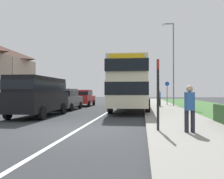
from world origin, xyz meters
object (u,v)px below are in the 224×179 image
at_px(cycle_route_sign, 167,92).
at_px(parked_car_grey, 65,98).
at_px(pedestrian_walking_away, 159,97).
at_px(double_decker_bus, 131,83).
at_px(parked_car_red, 83,97).
at_px(bus_stop_sign, 158,90).
at_px(street_lamp_mid, 172,59).
at_px(parked_van_black, 38,93).
at_px(pedestrian_at_stop, 190,106).

bearing_deg(cycle_route_sign, parked_car_grey, -142.05).
xyz_separation_m(parked_car_grey, pedestrian_walking_away, (7.73, 4.09, 0.05)).
bearing_deg(parked_car_grey, double_decker_bus, 2.59).
distance_m(parked_car_grey, pedestrian_walking_away, 8.74).
relative_size(parked_car_grey, parked_car_red, 1.11).
relative_size(parked_car_red, bus_stop_sign, 1.53).
height_order(parked_car_grey, street_lamp_mid, street_lamp_mid).
bearing_deg(street_lamp_mid, double_decker_bus, -127.53).
height_order(parked_van_black, bus_stop_sign, bus_stop_sign).
distance_m(double_decker_bus, pedestrian_at_stop, 11.51).
height_order(pedestrian_at_stop, cycle_route_sign, cycle_route_sign).
height_order(parked_car_grey, bus_stop_sign, bus_stop_sign).
bearing_deg(pedestrian_at_stop, parked_car_grey, 125.27).
height_order(pedestrian_at_stop, pedestrian_walking_away, same).
relative_size(pedestrian_walking_away, bus_stop_sign, 0.64).
distance_m(double_decker_bus, parked_car_grey, 5.44).
bearing_deg(bus_stop_sign, parked_car_red, 112.19).
distance_m(parked_car_grey, cycle_route_sign, 11.11).
xyz_separation_m(pedestrian_walking_away, street_lamp_mid, (1.38, 1.11, 3.65)).
height_order(double_decker_bus, parked_car_red, double_decker_bus).
bearing_deg(parked_car_red, cycle_route_sign, 8.77).
bearing_deg(bus_stop_sign, parked_van_black, 142.12).
bearing_deg(pedestrian_at_stop, cycle_route_sign, 86.77).
relative_size(parked_car_grey, pedestrian_walking_away, 2.64).
height_order(parked_car_red, bus_stop_sign, bus_stop_sign).
bearing_deg(parked_van_black, parked_car_red, 89.72).
height_order(parked_van_black, parked_car_grey, parked_van_black).
distance_m(parked_car_grey, pedestrian_at_stop, 13.41).
xyz_separation_m(parked_car_grey, bus_stop_sign, (6.73, -10.60, 0.61)).
relative_size(parked_van_black, parked_car_red, 1.37).
distance_m(pedestrian_walking_away, bus_stop_sign, 14.74).
relative_size(parked_van_black, street_lamp_mid, 0.67).
bearing_deg(bus_stop_sign, cycle_route_sign, 83.40).
distance_m(double_decker_bus, parked_van_black, 7.74).
xyz_separation_m(double_decker_bus, parked_car_red, (-5.13, 5.26, -1.24)).
relative_size(double_decker_bus, pedestrian_at_stop, 6.76).
xyz_separation_m(parked_car_grey, pedestrian_at_stop, (7.75, -10.95, 0.05)).
xyz_separation_m(parked_car_red, pedestrian_at_stop, (7.58, -16.45, 0.07)).
distance_m(bus_stop_sign, street_lamp_mid, 16.28).
xyz_separation_m(parked_van_black, street_lamp_mid, (9.00, 10.65, 3.26)).
relative_size(bus_stop_sign, cycle_route_sign, 1.03).
height_order(parked_van_black, pedestrian_at_stop, parked_van_black).
bearing_deg(pedestrian_walking_away, cycle_route_sign, 69.48).
height_order(parked_car_red, pedestrian_at_stop, pedestrian_at_stop).
bearing_deg(parked_car_grey, parked_car_red, 88.28).
bearing_deg(parked_van_black, pedestrian_walking_away, 51.41).
xyz_separation_m(parked_van_black, parked_car_grey, (-0.11, 5.45, -0.44)).
bearing_deg(cycle_route_sign, pedestrian_walking_away, -110.52).
distance_m(parked_van_black, bus_stop_sign, 8.39).
bearing_deg(pedestrian_at_stop, bus_stop_sign, 161.01).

